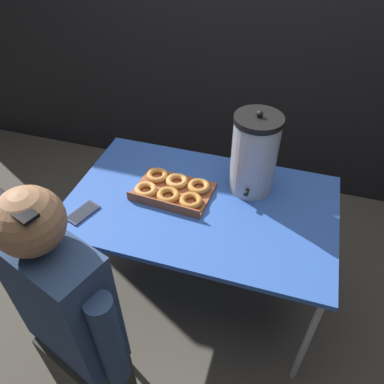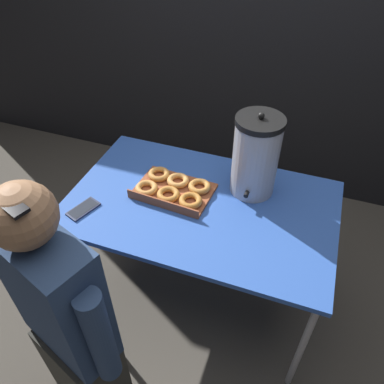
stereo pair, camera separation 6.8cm
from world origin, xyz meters
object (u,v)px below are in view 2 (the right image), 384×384
Objects in this scene: donut_box at (173,189)px; coffee_urn at (256,156)px; person_seated at (66,318)px; cell_phone at (83,209)px.

coffee_urn reaches higher than donut_box.
person_seated is (-0.55, -0.91, -0.32)m from coffee_urn.
person_seated is (-0.17, -0.75, -0.13)m from donut_box.
cell_phone is at bearing -49.07° from person_seated.
coffee_urn is 0.88m from cell_phone.
coffee_urn is at bearing -101.83° from person_seated.
person_seated reaches higher than donut_box.
donut_box is 0.30× the size of person_seated.
person_seated reaches higher than cell_phone.
coffee_urn is 1.11m from person_seated.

